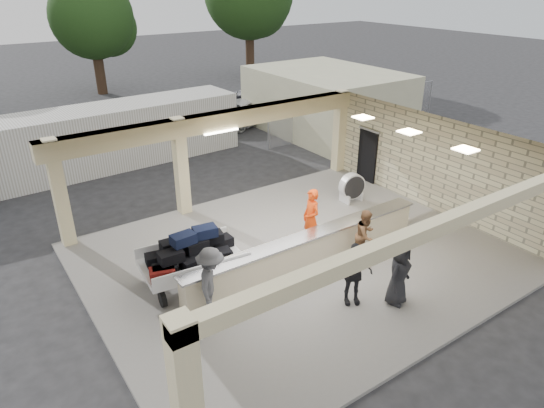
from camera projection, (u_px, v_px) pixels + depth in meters
ground at (298, 259)px, 14.72m from camera, size 120.00×120.00×0.00m
pavilion at (291, 209)px, 14.75m from camera, size 12.01×10.00×3.55m
baggage_counter at (308, 249)px, 14.10m from camera, size 8.20×0.58×0.98m
luggage_cart at (191, 256)px, 13.06m from camera, size 2.86×1.93×1.58m
drum_fan at (352, 186)px, 18.02m from camera, size 1.02×0.54×1.09m
baggage_handler at (311, 218)px, 14.86m from camera, size 0.45×0.73×1.89m
passenger_a at (366, 235)px, 14.21m from camera, size 0.84×0.57×1.59m
passenger_b at (353, 273)px, 12.26m from camera, size 1.08×0.81×1.74m
passenger_c at (211, 283)px, 11.78m from camera, size 1.08×1.22×1.88m
passenger_d at (399, 273)px, 12.27m from camera, size 0.92×0.60×1.74m
car_white_a at (248, 111)px, 27.93m from camera, size 5.31×3.53×1.39m
car_white_b at (308, 100)px, 30.13m from camera, size 5.02×2.36×1.53m
car_dark at (254, 105)px, 29.11m from camera, size 4.41×3.91×1.46m
container_white at (105, 137)px, 21.32m from camera, size 12.40×3.01×2.67m
fence at (359, 111)px, 26.59m from camera, size 12.06×0.06×2.03m
tree_mid at (96, 20)px, 33.26m from camera, size 6.00×5.60×8.00m
adjacent_building at (326, 101)px, 26.33m from camera, size 6.00×8.00×3.20m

